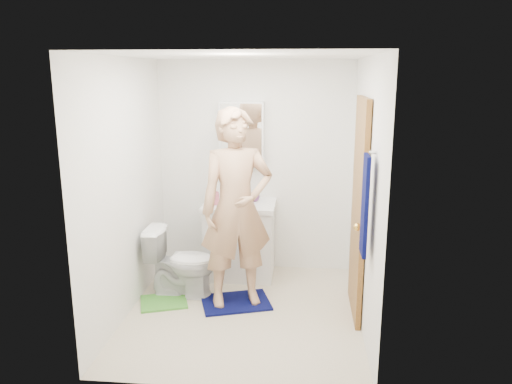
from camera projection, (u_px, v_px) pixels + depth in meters
floor at (244, 313)px, 4.82m from camera, size 2.20×2.40×0.02m
ceiling at (242, 54)px, 4.26m from camera, size 2.20×2.40×0.02m
wall_back at (256, 167)px, 5.71m from camera, size 2.20×0.02×2.40m
wall_front at (221, 233)px, 3.37m from camera, size 2.20×0.02×2.40m
wall_left at (125, 189)px, 4.65m from camera, size 0.02×2.40×2.40m
wall_right at (366, 195)px, 4.44m from camera, size 0.02×2.40×2.40m
vanity_cabinet at (240, 242)px, 5.63m from camera, size 0.75×0.55×0.80m
countertop at (240, 205)px, 5.53m from camera, size 0.79×0.59×0.05m
sink_basin at (240, 204)px, 5.53m from camera, size 0.40×0.40×0.03m
faucet at (242, 194)px, 5.68m from camera, size 0.03×0.03×0.12m
medicine_cabinet at (242, 133)px, 5.57m from camera, size 0.50×0.12×0.70m
mirror_panel at (241, 134)px, 5.51m from camera, size 0.46×0.01×0.66m
door at (359, 209)px, 4.63m from camera, size 0.05×0.80×2.05m
door_knob at (357, 227)px, 4.34m from camera, size 0.07×0.07×0.07m
towel at (365, 206)px, 3.88m from camera, size 0.03×0.24×0.80m
towel_hook at (373, 152)px, 3.78m from camera, size 0.06×0.02×0.02m
toilet at (182, 262)px, 5.13m from camera, size 0.72×0.42×0.73m
bath_mat at (236, 302)px, 5.01m from camera, size 0.78×0.65×0.02m
green_rug at (164, 302)px, 5.02m from camera, size 0.55×0.51×0.02m
soap_dispenser at (215, 196)px, 5.45m from camera, size 0.11×0.11×0.20m
toothbrush_cup at (254, 197)px, 5.59m from camera, size 0.15×0.15×0.10m
man at (237, 209)px, 4.78m from camera, size 0.82×0.67×1.93m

